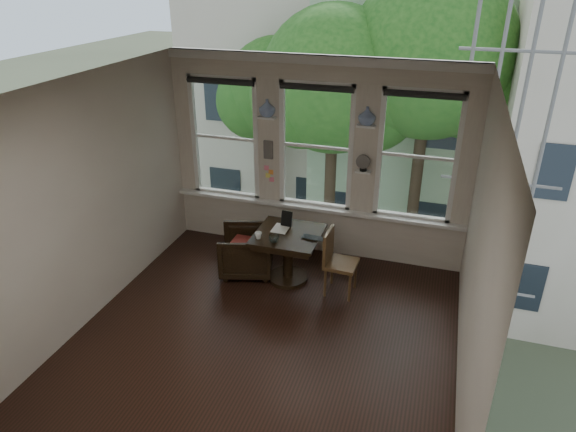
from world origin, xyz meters
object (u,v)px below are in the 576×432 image
(table, at_px, (288,257))
(laptop, at_px, (312,240))
(armchair_left, at_px, (246,251))
(side_chair_right, at_px, (341,263))
(mug, at_px, (258,236))

(table, height_order, laptop, laptop)
(armchair_left, height_order, side_chair_right, side_chair_right)
(laptop, distance_m, mug, 0.73)
(armchair_left, height_order, mug, mug)
(table, relative_size, armchair_left, 1.19)
(armchair_left, xyz_separation_m, mug, (0.31, -0.28, 0.45))
(mug, bearing_deg, side_chair_right, 8.99)
(laptop, bearing_deg, mug, -162.17)
(table, bearing_deg, side_chair_right, -6.39)
(table, distance_m, armchair_left, 0.65)
(table, distance_m, mug, 0.60)
(armchair_left, distance_m, side_chair_right, 1.44)
(armchair_left, bearing_deg, table, 72.79)
(armchair_left, bearing_deg, side_chair_right, 69.91)
(armchair_left, xyz_separation_m, side_chair_right, (1.43, -0.10, 0.12))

